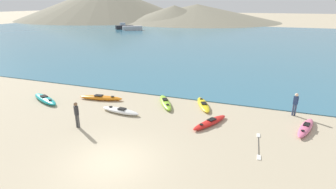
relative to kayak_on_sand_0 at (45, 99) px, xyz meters
name	(u,v)px	position (x,y,z in m)	size (l,w,h in m)	color
ground_plane	(111,162)	(8.99, -5.32, -0.17)	(400.00, 400.00, 0.00)	tan
bay_water	(230,40)	(8.99, 39.05, -0.14)	(160.00, 70.00, 0.06)	teal
far_hill_left	(106,3)	(-53.89, 94.35, 6.97)	(76.53, 76.53, 14.29)	gray
far_hill_midleft	(174,14)	(-17.64, 83.88, 2.91)	(39.46, 39.46, 6.18)	gray
far_hill_midright	(197,13)	(-10.91, 92.59, 3.10)	(64.05, 64.05, 6.54)	gray
kayak_on_sand_0	(45,99)	(0.00, 0.00, 0.00)	(3.42, 2.10, 0.39)	teal
kayak_on_sand_1	(165,102)	(8.83, 2.44, -0.01)	(2.13, 3.02, 0.38)	#8CCC2D
kayak_on_sand_2	(101,98)	(3.79, 1.74, -0.02)	(3.52, 1.25, 0.36)	orange
kayak_on_sand_3	(306,128)	(17.99, 1.38, -0.02)	(1.50, 3.08, 0.35)	#E5668C
kayak_on_sand_4	(210,122)	(12.56, 0.24, -0.04)	(1.94, 2.97, 0.32)	red
kayak_on_sand_5	(203,104)	(11.53, 3.03, -0.03)	(1.79, 2.94, 0.33)	yellow
kayak_on_sand_6	(120,111)	(6.49, -0.04, -0.02)	(2.96, 1.01, 0.35)	white
person_near_foreground	(77,113)	(5.19, -2.83, 0.75)	(0.33, 0.29, 1.61)	#4C4C4C
person_near_waterline	(295,103)	(17.51, 3.46, 0.72)	(0.32, 0.26, 1.56)	#384260
moored_boat_1	(132,28)	(-18.44, 50.56, 0.44)	(5.24, 4.22, 1.10)	#B2B2B7
moored_boat_2	(124,27)	(-22.01, 52.57, 0.50)	(4.42, 4.29, 1.76)	black
loose_paddle	(259,146)	(15.46, -1.43, -0.16)	(0.28, 2.78, 0.03)	black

